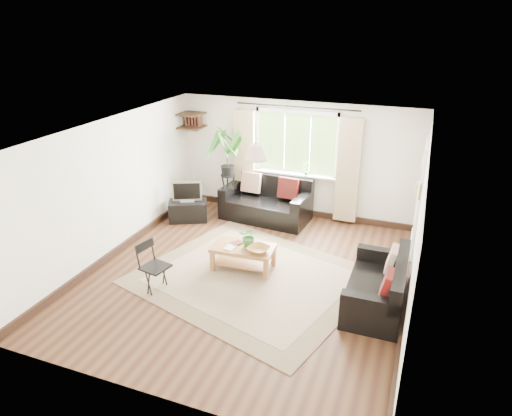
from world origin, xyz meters
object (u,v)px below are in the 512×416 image
at_px(tv_stand, 188,211).
at_px(palm_stand, 228,172).
at_px(sofa_right, 376,283).
at_px(sofa_back, 266,200).
at_px(coffee_table, 243,258).
at_px(folding_chair, 155,268).

distance_m(tv_stand, palm_stand, 1.17).
distance_m(sofa_right, palm_stand, 4.22).
xyz_separation_m(sofa_back, coffee_table, (0.33, -2.06, -0.21)).
bearing_deg(sofa_back, coffee_table, -75.91).
bearing_deg(sofa_back, folding_chair, -97.22).
distance_m(palm_stand, folding_chair, 3.27).
height_order(sofa_back, palm_stand, palm_stand).
height_order(sofa_right, palm_stand, palm_stand).
xyz_separation_m(sofa_right, tv_stand, (-4.02, 1.72, -0.16)).
bearing_deg(sofa_right, folding_chair, -75.95).
bearing_deg(folding_chair, tv_stand, 29.69).
distance_m(sofa_back, folding_chair, 3.21).
xyz_separation_m(sofa_right, folding_chair, (-3.20, -0.80, 0.03)).
bearing_deg(palm_stand, sofa_back, -5.92).
xyz_separation_m(coffee_table, folding_chair, (-1.01, -1.08, 0.19)).
xyz_separation_m(sofa_back, folding_chair, (-0.67, -3.13, -0.02)).
height_order(sofa_right, tv_stand, sofa_right).
bearing_deg(sofa_back, sofa_right, -37.78).
xyz_separation_m(sofa_right, palm_stand, (-3.42, 2.43, 0.54)).
bearing_deg(coffee_table, sofa_back, 99.16).
relative_size(sofa_right, palm_stand, 0.86).
height_order(sofa_back, folding_chair, sofa_back).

